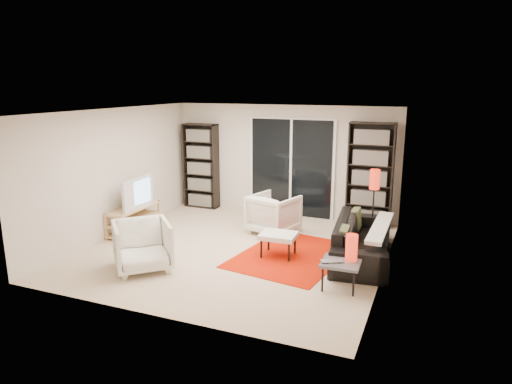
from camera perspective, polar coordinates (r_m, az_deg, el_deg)
floor at (r=8.05m, az=-2.47°, el=-7.24°), size 5.00×5.00×0.00m
wall_back at (r=10.00m, az=3.41°, el=3.95°), size 5.00×0.02×2.40m
wall_front at (r=5.61m, az=-13.24°, el=-3.94°), size 5.00×0.02×2.40m
wall_left at (r=9.03m, az=-17.17°, el=2.34°), size 0.02×5.00×2.40m
wall_right at (r=7.07m, az=16.20°, el=-0.53°), size 0.02×5.00×2.40m
ceiling at (r=7.55m, az=-2.65°, el=10.06°), size 5.00×5.00×0.02m
sliding_door at (r=9.93m, az=4.42°, el=2.99°), size 1.92×0.08×2.16m
bookshelf_left at (r=10.66m, az=-6.89°, el=3.25°), size 0.80×0.30×1.95m
bookshelf_right at (r=9.44m, az=14.06°, el=2.08°), size 0.90×0.30×2.10m
tv_stand at (r=9.26m, az=-14.99°, el=-3.21°), size 0.41×1.30×0.50m
tv at (r=9.12m, az=-15.08°, el=-0.03°), size 0.21×1.02×0.59m
rug at (r=7.82m, az=4.51°, el=-7.88°), size 1.91×2.39×0.01m
sofa at (r=7.82m, az=13.21°, el=-5.70°), size 1.10×2.31×0.65m
armchair_back at (r=8.84m, az=2.21°, el=-2.73°), size 1.02×1.03×0.76m
armchair_front at (r=7.34m, az=-14.02°, el=-6.53°), size 1.18×1.18×0.77m
ottoman at (r=7.67m, az=2.82°, el=-5.57°), size 0.61×0.51×0.40m
side_table at (r=6.62m, az=10.57°, el=-8.83°), size 0.56×0.56×0.40m
laptop at (r=6.51m, az=9.55°, el=-8.68°), size 0.37×0.32×0.02m
table_lamp at (r=6.59m, az=11.85°, el=-6.82°), size 0.17×0.17×0.38m
floor_lamp at (r=8.51m, az=14.57°, el=0.61°), size 0.20×0.20×1.34m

